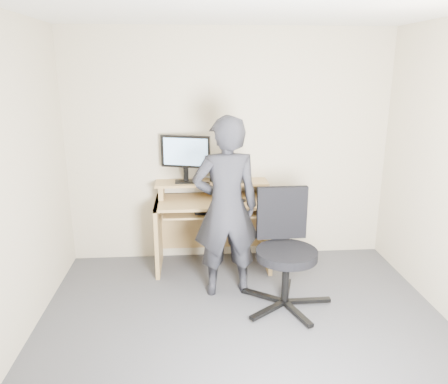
{
  "coord_description": "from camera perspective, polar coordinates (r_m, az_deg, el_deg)",
  "views": [
    {
      "loc": [
        -0.41,
        -2.92,
        2.09
      ],
      "look_at": [
        -0.11,
        1.05,
        0.95
      ],
      "focal_mm": 35.0,
      "sensor_mm": 36.0,
      "label": 1
    }
  ],
  "objects": [
    {
      "name": "office_chair",
      "position": [
        3.96,
        7.94,
        -6.87
      ],
      "size": [
        0.79,
        0.82,
        1.03
      ],
      "rotation": [
        0.0,
        0.0,
        0.02
      ],
      "color": "black",
      "rests_on": "ground"
    },
    {
      "name": "back_wall",
      "position": [
        4.76,
        0.7,
        5.83
      ],
      "size": [
        3.5,
        0.02,
        2.5
      ],
      "primitive_type": "cube",
      "color": "beige",
      "rests_on": "ground"
    },
    {
      "name": "person",
      "position": [
        4.0,
        0.26,
        -2.08
      ],
      "size": [
        0.66,
        0.47,
        1.7
      ],
      "primitive_type": "imported",
      "rotation": [
        0.0,
        0.0,
        3.24
      ],
      "color": "black",
      "rests_on": "ground"
    },
    {
      "name": "keyboard",
      "position": [
        4.52,
        -0.95,
        -2.39
      ],
      "size": [
        0.47,
        0.2,
        0.03
      ],
      "primitive_type": "cube",
      "rotation": [
        0.0,
        0.0,
        0.05
      ],
      "color": "black",
      "rests_on": "desk"
    },
    {
      "name": "monitor",
      "position": [
        4.59,
        -5.05,
        4.89
      ],
      "size": [
        0.52,
        0.18,
        0.5
      ],
      "rotation": [
        0.0,
        0.0,
        -0.28
      ],
      "color": "black",
      "rests_on": "desk"
    },
    {
      "name": "external_drive",
      "position": [
        4.69,
        -1.25,
        2.68
      ],
      "size": [
        0.11,
        0.15,
        0.2
      ],
      "primitive_type": "cube",
      "rotation": [
        0.0,
        0.0,
        -0.34
      ],
      "color": "black",
      "rests_on": "desk"
    },
    {
      "name": "travel_mug",
      "position": [
        4.67,
        -0.52,
        2.39
      ],
      "size": [
        0.08,
        0.08,
        0.17
      ],
      "primitive_type": "cylinder",
      "rotation": [
        0.0,
        0.0,
        0.14
      ],
      "color": "silver",
      "rests_on": "desk"
    },
    {
      "name": "mouse",
      "position": [
        4.5,
        2.26,
        -1.11
      ],
      "size": [
        0.11,
        0.09,
        0.04
      ],
      "primitive_type": "ellipsoid",
      "rotation": [
        0.0,
        0.0,
        -0.34
      ],
      "color": "black",
      "rests_on": "desk"
    },
    {
      "name": "smartphone",
      "position": [
        4.67,
        2.42,
        1.4
      ],
      "size": [
        0.1,
        0.14,
        0.01
      ],
      "primitive_type": "cube",
      "rotation": [
        0.0,
        0.0,
        0.31
      ],
      "color": "black",
      "rests_on": "desk"
    },
    {
      "name": "headphones",
      "position": [
        4.74,
        -2.54,
        1.64
      ],
      "size": [
        0.17,
        0.17,
        0.06
      ],
      "primitive_type": "torus",
      "rotation": [
        0.26,
        0.0,
        0.1
      ],
      "color": "silver",
      "rests_on": "desk"
    },
    {
      "name": "desk",
      "position": [
        4.71,
        -1.52,
        -3.12
      ],
      "size": [
        1.2,
        0.6,
        0.91
      ],
      "color": "tan",
      "rests_on": "ground"
    },
    {
      "name": "ground",
      "position": [
        3.62,
        3.2,
        -19.38
      ],
      "size": [
        3.5,
        3.5,
        0.0
      ],
      "primitive_type": "plane",
      "color": "#49494D",
      "rests_on": "ground"
    },
    {
      "name": "charger",
      "position": [
        4.58,
        -3.56,
        1.25
      ],
      "size": [
        0.05,
        0.04,
        0.03
      ],
      "primitive_type": "cube",
      "rotation": [
        0.0,
        0.0,
        -0.05
      ],
      "color": "black",
      "rests_on": "desk"
    }
  ]
}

